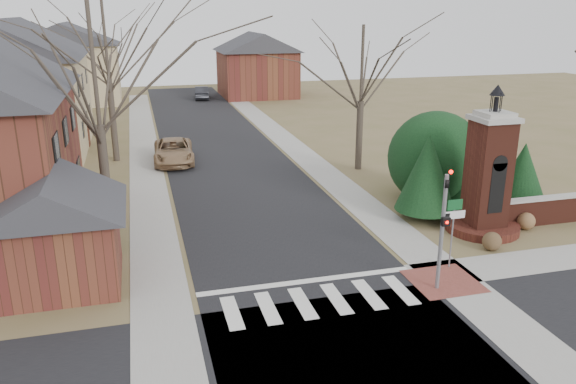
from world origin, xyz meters
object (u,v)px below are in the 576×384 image
object	(u,v)px
pickup_truck	(174,151)
brick_gate_monument	(487,184)
traffic_signal_pole	(443,220)
sign_post	(453,220)
distant_car	(202,93)

from	to	relation	value
pickup_truck	brick_gate_monument	bearing A→B (deg)	-48.43
traffic_signal_pole	sign_post	size ratio (longest dim) A/B	1.64
brick_gate_monument	distant_car	bearing A→B (deg)	99.92
pickup_truck	traffic_signal_pole	bearing A→B (deg)	-65.92
brick_gate_monument	pickup_truck	xyz separation A→B (m)	(-12.40, 15.54, -1.42)
sign_post	pickup_truck	distance (m)	20.65
brick_gate_monument	distant_car	xyz separation A→B (m)	(-7.40, 42.31, -1.47)
sign_post	brick_gate_monument	distance (m)	4.55
brick_gate_monument	traffic_signal_pole	bearing A→B (deg)	-136.76
traffic_signal_pole	brick_gate_monument	bearing A→B (deg)	43.24
traffic_signal_pole	brick_gate_monument	world-z (taller)	brick_gate_monument
pickup_truck	distant_car	world-z (taller)	pickup_truck
traffic_signal_pole	pickup_truck	xyz separation A→B (m)	(-7.70, 19.96, -1.85)
brick_gate_monument	pickup_truck	distance (m)	19.93
brick_gate_monument	distant_car	world-z (taller)	brick_gate_monument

